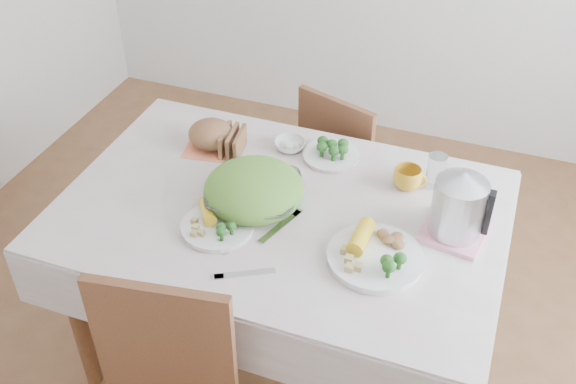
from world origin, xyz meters
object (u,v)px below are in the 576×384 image
(yellow_mug, at_px, (407,178))
(dinner_plate_right, at_px, (375,258))
(electric_kettle, at_px, (459,205))
(chair_far, at_px, (355,159))
(salad_bowl, at_px, (254,195))
(dining_table, at_px, (281,286))
(dinner_plate_left, at_px, (218,226))

(yellow_mug, bearing_deg, dinner_plate_right, -91.56)
(yellow_mug, xyz_separation_m, electric_kettle, (0.20, -0.19, 0.08))
(chair_far, distance_m, salad_bowl, 0.87)
(dining_table, height_order, chair_far, chair_far)
(salad_bowl, distance_m, dinner_plate_right, 0.48)
(dining_table, bearing_deg, salad_bowl, -170.38)
(salad_bowl, xyz_separation_m, electric_kettle, (0.66, 0.08, 0.08))
(chair_far, distance_m, yellow_mug, 0.69)
(dining_table, distance_m, electric_kettle, 0.77)
(dinner_plate_right, bearing_deg, yellow_mug, 88.44)
(dinner_plate_right, bearing_deg, chair_far, 108.30)
(dinner_plate_right, xyz_separation_m, electric_kettle, (0.21, 0.21, 0.11))
(dining_table, distance_m, chair_far, 0.78)
(electric_kettle, bearing_deg, chair_far, 149.64)
(dinner_plate_left, xyz_separation_m, electric_kettle, (0.73, 0.25, 0.11))
(chair_far, bearing_deg, dinner_plate_right, 126.94)
(dining_table, xyz_separation_m, salad_bowl, (-0.09, -0.02, 0.43))
(chair_far, xyz_separation_m, dinner_plate_left, (-0.22, -0.95, 0.31))
(electric_kettle, bearing_deg, salad_bowl, -148.99)
(dinner_plate_left, height_order, yellow_mug, yellow_mug)
(salad_bowl, bearing_deg, yellow_mug, 30.34)
(chair_far, height_order, salad_bowl, chair_far)
(dinner_plate_left, bearing_deg, electric_kettle, 18.60)
(chair_far, bearing_deg, dinner_plate_left, 95.50)
(dining_table, xyz_separation_m, electric_kettle, (0.57, 0.07, 0.51))
(salad_bowl, xyz_separation_m, dinner_plate_right, (0.46, -0.13, -0.03))
(salad_bowl, bearing_deg, chair_far, 78.75)
(dinner_plate_right, xyz_separation_m, yellow_mug, (0.01, 0.40, 0.03))
(dinner_plate_left, xyz_separation_m, dinner_plate_right, (0.52, 0.03, 0.00))
(chair_far, height_order, electric_kettle, electric_kettle)
(salad_bowl, height_order, dinner_plate_left, salad_bowl)
(dining_table, height_order, salad_bowl, salad_bowl)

